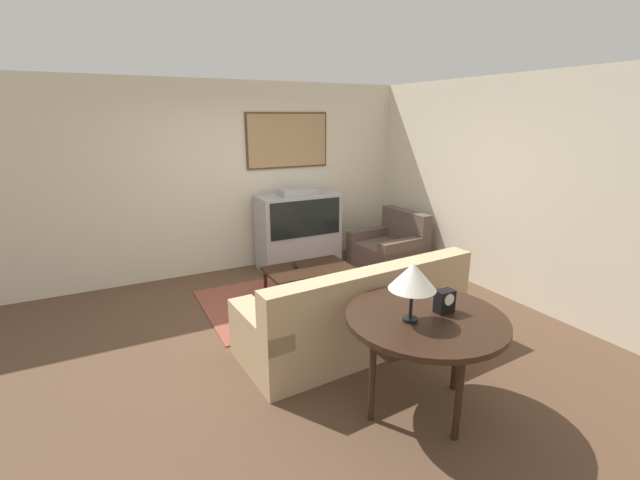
{
  "coord_description": "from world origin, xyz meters",
  "views": [
    {
      "loc": [
        -1.82,
        -3.92,
        2.22
      ],
      "look_at": [
        0.51,
        0.56,
        0.75
      ],
      "focal_mm": 24.0,
      "sensor_mm": 36.0,
      "label": 1
    }
  ],
  "objects": [
    {
      "name": "ground_plane",
      "position": [
        0.0,
        0.0,
        0.0
      ],
      "size": [
        12.0,
        12.0,
        0.0
      ],
      "primitive_type": "plane",
      "color": "brown"
    },
    {
      "name": "wall_back",
      "position": [
        0.01,
        2.13,
        1.36
      ],
      "size": [
        12.0,
        0.1,
        2.7
      ],
      "color": "beige",
      "rests_on": "ground_plane"
    },
    {
      "name": "wall_right",
      "position": [
        2.63,
        0.0,
        1.35
      ],
      "size": [
        0.06,
        12.0,
        2.7
      ],
      "color": "beige",
      "rests_on": "ground_plane"
    },
    {
      "name": "area_rug",
      "position": [
        0.34,
        0.65,
        0.01
      ],
      "size": [
        2.5,
        1.56,
        0.01
      ],
      "color": "brown",
      "rests_on": "ground_plane"
    },
    {
      "name": "tv",
      "position": [
        0.76,
        1.74,
        0.57
      ],
      "size": [
        1.21,
        0.55,
        1.2
      ],
      "color": "#9E9EA3",
      "rests_on": "ground_plane"
    },
    {
      "name": "couch",
      "position": [
        0.27,
        -0.69,
        0.31
      ],
      "size": [
        2.31,
        1.05,
        0.9
      ],
      "rotation": [
        0.0,
        0.0,
        3.21
      ],
      "color": "tan",
      "rests_on": "ground_plane"
    },
    {
      "name": "armchair",
      "position": [
        1.98,
        1.09,
        0.27
      ],
      "size": [
        0.95,
        0.98,
        0.84
      ],
      "rotation": [
        0.0,
        0.0,
        -1.49
      ],
      "color": "brown",
      "rests_on": "ground_plane"
    },
    {
      "name": "coffee_table",
      "position": [
        0.37,
        0.59,
        0.36
      ],
      "size": [
        1.05,
        0.62,
        0.4
      ],
      "color": "black",
      "rests_on": "ground_plane"
    },
    {
      "name": "console_table",
      "position": [
        0.21,
        -1.73,
        0.73
      ],
      "size": [
        1.19,
        1.19,
        0.8
      ],
      "color": "black",
      "rests_on": "ground_plane"
    },
    {
      "name": "table_lamp",
      "position": [
        0.05,
        -1.74,
        1.14
      ],
      "size": [
        0.34,
        0.34,
        0.44
      ],
      "color": "black",
      "rests_on": "console_table"
    },
    {
      "name": "mantel_clock",
      "position": [
        0.37,
        -1.74,
        0.89
      ],
      "size": [
        0.14,
        0.1,
        0.18
      ],
      "color": "black",
      "rests_on": "console_table"
    },
    {
      "name": "remote",
      "position": [
        0.24,
        0.71,
        0.41
      ],
      "size": [
        0.08,
        0.17,
        0.02
      ],
      "color": "black",
      "rests_on": "coffee_table"
    }
  ]
}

